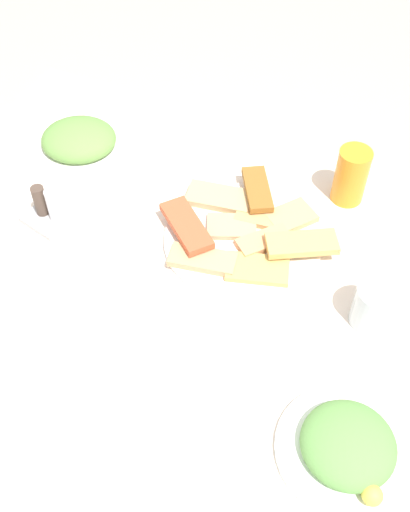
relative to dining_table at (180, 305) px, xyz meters
name	(u,v)px	position (x,y,z in m)	size (l,w,h in m)	color
ground_plane	(187,442)	(0.00, 0.00, -0.65)	(6.00, 6.00, 0.00)	#ABA8A2
dining_table	(180,305)	(0.00, 0.00, 0.00)	(1.22, 0.95, 0.71)	silver
pide_platter	(243,234)	(-0.06, -0.15, 0.08)	(0.36, 0.33, 0.04)	white
salad_plate_greens	(79,141)	(0.37, -0.24, 0.09)	(0.23, 0.23, 0.07)	white
salad_plate_rice	(348,447)	(-0.38, 0.18, 0.09)	(0.22, 0.22, 0.06)	white
soda_can	(351,176)	(-0.21, -0.35, 0.13)	(0.07, 0.07, 0.12)	orange
drinking_glass	(376,306)	(-0.34, -0.07, 0.11)	(0.08, 0.08, 0.09)	silver
condiment_caddy	(49,210)	(0.31, -0.04, 0.09)	(0.11, 0.11, 0.08)	#B2B2B7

